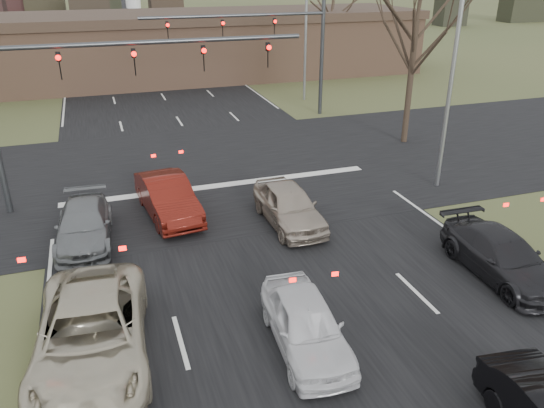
{
  "coord_description": "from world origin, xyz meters",
  "views": [
    {
      "loc": [
        -4.76,
        -8.13,
        8.88
      ],
      "look_at": [
        0.08,
        6.26,
        2.0
      ],
      "focal_mm": 35.0,
      "sensor_mm": 36.0,
      "label": 1
    }
  ],
  "objects_px": {
    "car_silver_ahead": "(289,205)",
    "car_grey_ahead": "(84,225)",
    "mast_arm_far": "(279,35)",
    "streetlight_right_far": "(304,18)",
    "building": "(173,46)",
    "car_silver_suv": "(91,334)",
    "car_white_sedan": "(306,324)",
    "mast_arm_near": "(79,77)",
    "car_charcoal_sedan": "(502,256)",
    "streetlight_right_near": "(451,56)",
    "car_red_ahead": "(168,197)"
  },
  "relations": [
    {
      "from": "mast_arm_far",
      "to": "car_charcoal_sedan",
      "type": "height_order",
      "value": "mast_arm_far"
    },
    {
      "from": "mast_arm_near",
      "to": "car_silver_suv",
      "type": "xyz_separation_m",
      "value": [
        -0.36,
        -9.98,
        -4.28
      ]
    },
    {
      "from": "mast_arm_near",
      "to": "car_charcoal_sedan",
      "type": "xyz_separation_m",
      "value": [
        11.73,
        -9.92,
        -4.4
      ]
    },
    {
      "from": "car_white_sedan",
      "to": "car_silver_ahead",
      "type": "relative_size",
      "value": 0.93
    },
    {
      "from": "building",
      "to": "streetlight_right_far",
      "type": "xyz_separation_m",
      "value": [
        7.32,
        -11.0,
        2.92
      ]
    },
    {
      "from": "car_silver_suv",
      "to": "car_grey_ahead",
      "type": "height_order",
      "value": "car_silver_suv"
    },
    {
      "from": "building",
      "to": "mast_arm_far",
      "type": "distance_m",
      "value": 15.75
    },
    {
      "from": "car_white_sedan",
      "to": "car_charcoal_sedan",
      "type": "height_order",
      "value": "car_white_sedan"
    },
    {
      "from": "building",
      "to": "car_silver_ahead",
      "type": "relative_size",
      "value": 9.72
    },
    {
      "from": "mast_arm_far",
      "to": "car_red_ahead",
      "type": "relative_size",
      "value": 2.41
    },
    {
      "from": "car_charcoal_sedan",
      "to": "car_silver_ahead",
      "type": "relative_size",
      "value": 1.06
    },
    {
      "from": "mast_arm_far",
      "to": "car_silver_suv",
      "type": "distance_m",
      "value": 23.58
    },
    {
      "from": "mast_arm_far",
      "to": "car_red_ahead",
      "type": "distance_m",
      "value": 15.7
    },
    {
      "from": "car_grey_ahead",
      "to": "car_white_sedan",
      "type": "bearing_deg",
      "value": -52.01
    },
    {
      "from": "mast_arm_far",
      "to": "streetlight_right_near",
      "type": "bearing_deg",
      "value": -78.53
    },
    {
      "from": "building",
      "to": "car_grey_ahead",
      "type": "relative_size",
      "value": 9.53
    },
    {
      "from": "car_white_sedan",
      "to": "car_silver_ahead",
      "type": "height_order",
      "value": "car_silver_ahead"
    },
    {
      "from": "car_charcoal_sedan",
      "to": "car_grey_ahead",
      "type": "relative_size",
      "value": 1.04
    },
    {
      "from": "mast_arm_near",
      "to": "streetlight_right_far",
      "type": "height_order",
      "value": "streetlight_right_far"
    },
    {
      "from": "car_white_sedan",
      "to": "car_charcoal_sedan",
      "type": "xyz_separation_m",
      "value": [
        7.01,
        1.23,
        -0.01
      ]
    },
    {
      "from": "building",
      "to": "car_charcoal_sedan",
      "type": "distance_m",
      "value": 35.26
    },
    {
      "from": "car_white_sedan",
      "to": "car_grey_ahead",
      "type": "height_order",
      "value": "car_white_sedan"
    },
    {
      "from": "mast_arm_far",
      "to": "streetlight_right_far",
      "type": "relative_size",
      "value": 1.11
    },
    {
      "from": "mast_arm_near",
      "to": "car_silver_ahead",
      "type": "bearing_deg",
      "value": -33.31
    },
    {
      "from": "mast_arm_near",
      "to": "car_white_sedan",
      "type": "bearing_deg",
      "value": -67.03
    },
    {
      "from": "mast_arm_far",
      "to": "streetlight_right_far",
      "type": "height_order",
      "value": "streetlight_right_far"
    },
    {
      "from": "building",
      "to": "car_white_sedan",
      "type": "distance_m",
      "value": 36.29
    },
    {
      "from": "car_white_sedan",
      "to": "car_grey_ahead",
      "type": "distance_m",
      "value": 9.25
    },
    {
      "from": "building",
      "to": "streetlight_right_near",
      "type": "bearing_deg",
      "value": -76.31
    },
    {
      "from": "car_silver_suv",
      "to": "car_charcoal_sedan",
      "type": "relative_size",
      "value": 1.23
    },
    {
      "from": "streetlight_right_far",
      "to": "car_charcoal_sedan",
      "type": "height_order",
      "value": "streetlight_right_far"
    },
    {
      "from": "mast_arm_far",
      "to": "car_charcoal_sedan",
      "type": "distance_m",
      "value": 20.39
    },
    {
      "from": "streetlight_right_near",
      "to": "car_white_sedan",
      "type": "bearing_deg",
      "value": -138.87
    },
    {
      "from": "mast_arm_far",
      "to": "car_white_sedan",
      "type": "distance_m",
      "value": 22.6
    },
    {
      "from": "mast_arm_far",
      "to": "car_silver_ahead",
      "type": "distance_m",
      "value": 15.76
    },
    {
      "from": "streetlight_right_far",
      "to": "car_red_ahead",
      "type": "bearing_deg",
      "value": -126.28
    },
    {
      "from": "building",
      "to": "car_silver_suv",
      "type": "distance_m",
      "value": 35.85
    },
    {
      "from": "streetlight_right_near",
      "to": "car_silver_suv",
      "type": "xyz_separation_m",
      "value": [
        -14.41,
        -6.98,
        -4.79
      ]
    },
    {
      "from": "car_silver_suv",
      "to": "mast_arm_far",
      "type": "bearing_deg",
      "value": 64.19
    },
    {
      "from": "mast_arm_far",
      "to": "car_white_sedan",
      "type": "height_order",
      "value": "mast_arm_far"
    },
    {
      "from": "car_silver_ahead",
      "to": "car_grey_ahead",
      "type": "bearing_deg",
      "value": 172.11
    },
    {
      "from": "car_silver_suv",
      "to": "car_red_ahead",
      "type": "bearing_deg",
      "value": 73.65
    },
    {
      "from": "car_red_ahead",
      "to": "mast_arm_far",
      "type": "bearing_deg",
      "value": 47.6
    },
    {
      "from": "car_silver_ahead",
      "to": "car_silver_suv",
      "type": "bearing_deg",
      "value": -142.55
    },
    {
      "from": "mast_arm_far",
      "to": "car_silver_suv",
      "type": "height_order",
      "value": "mast_arm_far"
    },
    {
      "from": "building",
      "to": "mast_arm_near",
      "type": "xyz_separation_m",
      "value": [
        -7.23,
        -25.0,
        2.41
      ]
    },
    {
      "from": "mast_arm_near",
      "to": "mast_arm_far",
      "type": "distance_m",
      "value": 15.17
    },
    {
      "from": "building",
      "to": "car_white_sedan",
      "type": "relative_size",
      "value": 10.49
    },
    {
      "from": "car_charcoal_sedan",
      "to": "streetlight_right_far",
      "type": "bearing_deg",
      "value": 85.0
    },
    {
      "from": "streetlight_right_far",
      "to": "car_white_sedan",
      "type": "height_order",
      "value": "streetlight_right_far"
    }
  ]
}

